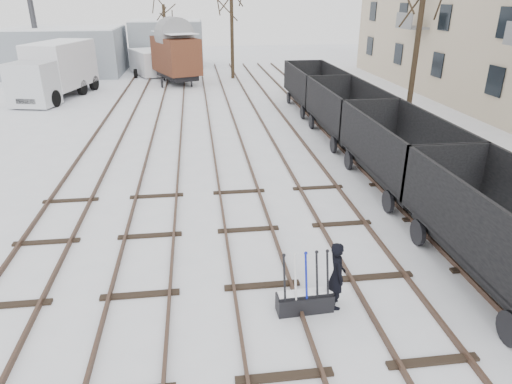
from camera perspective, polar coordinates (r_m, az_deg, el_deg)
ground at (r=11.69m, az=0.77°, el=-11.72°), size 120.00×120.00×0.00m
tracks at (r=24.12m, az=-3.92°, el=7.30°), size 13.90×52.00×0.16m
shed_left at (r=47.15m, az=-22.63°, el=15.97°), size 10.00×8.00×4.10m
shed_right at (r=49.74m, az=-11.01°, el=17.79°), size 7.00×6.00×4.50m
ground_frame at (r=10.82m, az=6.11°, el=-13.30°), size 1.32×0.49×1.49m
worker at (r=10.76m, az=10.06°, el=-10.20°), size 0.43×0.63×1.67m
freight_wagon_a at (r=12.88m, az=28.84°, el=-6.04°), size 2.63×6.57×2.68m
freight_wagon_b at (r=17.90m, az=17.40°, el=3.71°), size 2.63×6.57×2.68m
freight_wagon_c at (r=23.60m, az=11.14°, el=8.96°), size 2.63×6.57×2.68m
freight_wagon_d at (r=29.59m, az=7.28°, el=12.07°), size 2.63×6.57×2.68m
box_van_wagon at (r=39.15m, az=-10.01°, el=16.61°), size 4.50×5.93×4.04m
lorry at (r=35.77m, az=-23.79°, el=13.76°), size 4.02×8.60×3.75m
panel_van at (r=44.26m, az=-13.34°, el=15.52°), size 3.83×5.42×2.19m
crane at (r=46.93m, az=-25.49°, el=16.07°), size 2.40×5.69×9.54m
tree_near at (r=27.57m, az=19.42°, el=16.61°), size 0.30×0.30×8.16m
tree_far_left at (r=47.93m, az=-11.23°, el=18.47°), size 0.30×0.30×5.97m
tree_far_right at (r=41.10m, az=-3.04°, el=19.99°), size 0.30×0.30×8.66m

